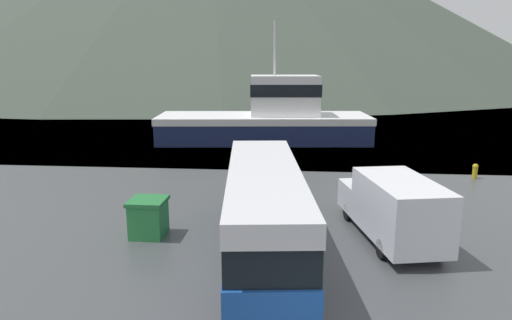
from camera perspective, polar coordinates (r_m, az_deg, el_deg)
water_surface at (r=147.46m, az=5.49°, el=9.84°), size 240.00×240.00×0.00m
tour_bus at (r=16.08m, az=1.01°, el=-5.63°), size 3.61×11.15×3.05m
delivery_van at (r=17.99m, az=16.71°, el=-5.57°), size 3.37×6.57×2.49m
fishing_boat at (r=38.04m, az=1.61°, el=5.28°), size 17.80×7.31×9.74m
storage_bin at (r=18.25m, az=-13.30°, el=-6.97°), size 1.38×1.42×1.48m
small_boat at (r=58.96m, az=-11.96°, el=6.15°), size 5.40×5.22×0.96m
mooring_bollard at (r=29.08m, az=25.70°, el=-1.19°), size 0.32×0.32×0.87m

